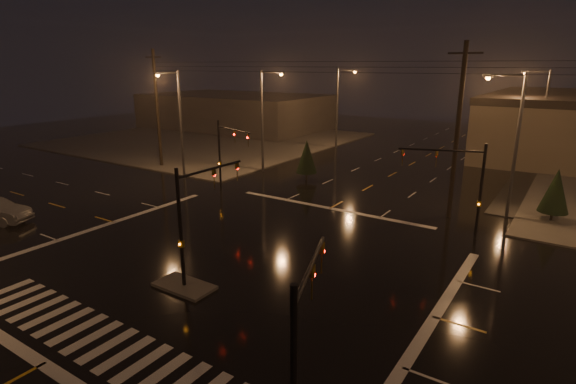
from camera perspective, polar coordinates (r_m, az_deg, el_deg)
name	(u,v)px	position (r m, az deg, el deg)	size (l,w,h in m)	color
ground	(237,259)	(25.58, -6.50, -8.43)	(140.00, 140.00, 0.00)	black
sidewalk_nw	(209,139)	(66.53, -9.94, 6.64)	(36.00, 36.00, 0.12)	#4C4A44
median_island	(184,286)	(22.95, -13.02, -11.54)	(3.00, 1.60, 0.15)	#4C4A44
crosswalk	(92,337)	(20.39, -23.58, -16.53)	(15.00, 2.60, 0.01)	beige
stop_bar_near	(43,364)	(19.61, -28.68, -18.61)	(16.00, 0.50, 0.01)	beige
stop_bar_far	(330,208)	(34.14, 5.36, -2.06)	(16.00, 0.50, 0.01)	beige
commercial_block	(236,111)	(78.38, -6.68, 10.16)	(30.00, 18.00, 5.60)	#3D3836
signal_mast_median	(194,209)	(22.14, -11.88, -2.18)	(0.25, 4.59, 6.00)	black
signal_mast_ne	(463,179)	(29.23, 21.36, 1.54)	(4.84, 1.86, 6.00)	black
signal_mast_nw	(225,148)	(37.81, -7.97, 5.54)	(4.84, 1.86, 6.00)	black
signal_mast_se	(301,355)	(11.58, 1.63, -19.95)	(1.55, 3.87, 6.00)	black
streetlight_1	(265,114)	(44.64, -3.00, 9.85)	(2.77, 0.32, 10.00)	#38383A
streetlight_2	(339,103)	(58.25, 6.54, 11.18)	(2.77, 0.32, 10.00)	#38383A
streetlight_3	(513,136)	(34.31, 26.62, 6.37)	(2.77, 0.32, 10.00)	#38383A
streetlight_4	(541,111)	(54.10, 29.45, 8.91)	(2.77, 0.32, 10.00)	#38383A
streetlight_5	(178,118)	(42.76, -13.80, 9.15)	(0.32, 2.77, 10.00)	#38383A
utility_pole_0	(157,108)	(49.05, -16.28, 10.18)	(2.20, 0.32, 12.00)	black
utility_pole_1	(457,131)	(32.84, 20.71, 7.25)	(2.20, 0.32, 12.00)	black
conifer_0	(556,191)	(35.57, 30.86, 0.15)	(1.95, 1.95, 3.74)	black
conifer_3	(307,156)	(41.92, 2.38, 4.53)	(1.97, 1.97, 3.78)	black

